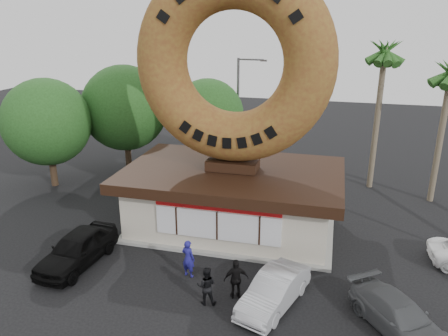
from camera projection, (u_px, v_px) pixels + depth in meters
ground at (199, 290)px, 18.11m from camera, size 90.00×90.00×0.00m
donut_shop at (232, 197)px, 23.00m from camera, size 11.20×7.20×3.80m
giant_donut at (233, 63)px, 20.74m from camera, size 9.73×2.48×9.73m
tree_west at (125, 108)px, 30.71m from camera, size 6.00×6.00×7.65m
tree_mid at (208, 115)px, 31.44m from camera, size 5.20×5.20×6.63m
tree_far at (47, 122)px, 27.98m from camera, size 5.60×5.60×7.14m
palm_near at (384, 57)px, 26.37m from camera, size 2.60×2.60×9.75m
street_lamp at (240, 107)px, 31.70m from camera, size 2.11×0.20×8.00m
person_left at (188, 258)px, 18.86m from camera, size 0.72×0.58×1.73m
person_center at (206, 286)px, 17.05m from camera, size 0.89×0.75×1.61m
person_right at (236, 279)px, 17.40m from camera, size 1.09×0.79×1.71m
car_black at (77, 249)px, 19.80m from camera, size 2.24×4.71×1.55m
car_silver at (274, 291)px, 16.98m from camera, size 2.63×4.28×1.33m
car_grey at (399, 316)px, 15.61m from camera, size 3.91×4.44×1.23m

